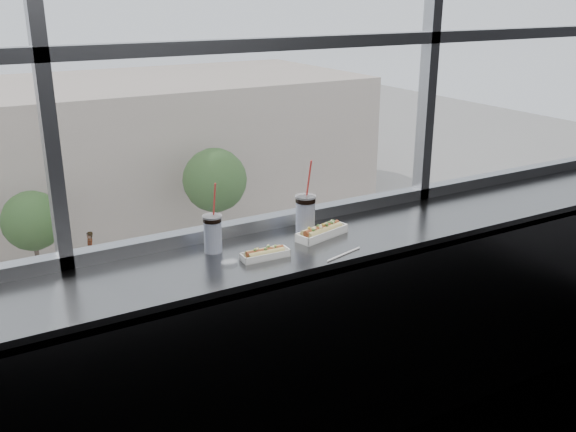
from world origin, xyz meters
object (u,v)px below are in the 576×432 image
pedestrian_c (90,246)px  tree_center (32,221)px  loose_straw (344,254)px  car_far_b (30,293)px  hotdog_tray_left (265,253)px  soda_cup_left (213,232)px  car_near_e (373,305)px  car_near_c (69,393)px  hotdog_tray_right (322,231)px  soda_cup_right (305,213)px  wrapper (229,262)px  car_far_c (248,251)px  car_near_d (231,344)px  tree_right (215,180)px

pedestrian_c → tree_center: bearing=-83.9°
loose_straw → car_far_b: bearing=71.9°
hotdog_tray_left → soda_cup_left: soda_cup_left is taller
car_near_e → car_near_c: 12.12m
hotdog_tray_right → soda_cup_right: bearing=111.5°
soda_cup_right → tree_center: 29.72m
hotdog_tray_right → hotdog_tray_left: bearing=-179.7°
tree_center → wrapper: bearing=-95.4°
soda_cup_right → wrapper: (-0.48, -0.15, -0.10)m
soda_cup_right → car_far_c: bearing=64.5°
hotdog_tray_left → car_far_b: (1.54, 24.35, -10.93)m
hotdog_tray_left → car_near_c: size_ratio=0.04×
hotdog_tray_left → tree_center: (2.52, 28.35, -9.09)m
hotdog_tray_left → hotdog_tray_right: 0.38m
soda_cup_right → car_near_e: (13.24, 16.18, -11.07)m
loose_straw → car_near_c: loose_straw is taller
wrapper → car_far_b: wrapper is taller
car_near_d → hotdog_tray_right: bearing=163.4°
hotdog_tray_right → car_near_d: 20.74m
soda_cup_right → car_far_b: soda_cup_right is taller
hotdog_tray_left → tree_center: size_ratio=0.05×
car_near_c → tree_center: tree_center is taller
soda_cup_right → tree_right: (11.60, 28.18, -8.53)m
loose_straw → tree_right: loose_straw is taller
car_near_e → pedestrian_c: pedestrian_c is taller
car_near_e → car_near_d: bearing=92.4°
hotdog_tray_right → soda_cup_left: bearing=155.8°
hotdog_tray_right → soda_cup_left: 0.55m
pedestrian_c → tree_center: (-2.57, -0.28, 1.88)m
soda_cup_left → hotdog_tray_left: bearing=-48.0°
hotdog_tray_left → hotdog_tray_right: hotdog_tray_right is taller
hotdog_tray_right → car_far_b: 26.63m
hotdog_tray_right → loose_straw: bearing=-113.4°
tree_right → tree_center: bearing=180.0°
loose_straw → pedestrian_c: 31.15m
soda_cup_left → car_near_c: size_ratio=0.05×
tree_right → hotdog_tray_left: bearing=-112.8°
wrapper → car_far_b: 26.72m
car_near_e → tree_right: size_ratio=1.20×
pedestrian_c → tree_center: size_ratio=0.50×
hotdog_tray_right → soda_cup_right: soda_cup_right is taller
hotdog_tray_left → wrapper: hotdog_tray_left is taller
wrapper → car_far_c: size_ratio=0.02×
soda_cup_left → soda_cup_right: size_ratio=0.88×
tree_center → car_far_c: bearing=-23.3°
soda_cup_left → car_far_c: (11.99, 24.16, -11.19)m
car_near_e → tree_center: bearing=45.0°
wrapper → tree_center: size_ratio=0.02×
hotdog_tray_left → car_near_d: hotdog_tray_left is taller
car_near_d → tree_right: bearing=-15.5°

